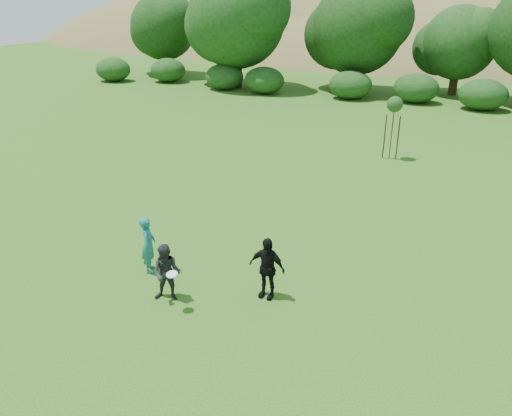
{
  "coord_description": "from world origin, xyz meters",
  "views": [
    {
      "loc": [
        5.85,
        -9.36,
        7.0
      ],
      "look_at": [
        0.0,
        3.0,
        1.1
      ],
      "focal_mm": 35.0,
      "sensor_mm": 36.0,
      "label": 1
    }
  ],
  "objects_px": {
    "player_teal": "(148,245)",
    "sapling": "(395,106)",
    "player_grey": "(167,273)",
    "player_black": "(267,268)"
  },
  "relations": [
    {
      "from": "player_teal",
      "to": "player_black",
      "type": "bearing_deg",
      "value": -115.49
    },
    {
      "from": "player_teal",
      "to": "sapling",
      "type": "bearing_deg",
      "value": -45.56
    },
    {
      "from": "player_grey",
      "to": "sapling",
      "type": "bearing_deg",
      "value": 60.81
    },
    {
      "from": "player_grey",
      "to": "sapling",
      "type": "height_order",
      "value": "sapling"
    },
    {
      "from": "player_grey",
      "to": "player_black",
      "type": "distance_m",
      "value": 2.44
    },
    {
      "from": "player_grey",
      "to": "player_black",
      "type": "xyz_separation_m",
      "value": [
        2.14,
        1.16,
        0.06
      ]
    },
    {
      "from": "player_grey",
      "to": "sapling",
      "type": "relative_size",
      "value": 0.52
    },
    {
      "from": "player_grey",
      "to": "player_black",
      "type": "height_order",
      "value": "player_black"
    },
    {
      "from": "player_grey",
      "to": "player_black",
      "type": "relative_size",
      "value": 0.92
    },
    {
      "from": "player_black",
      "to": "player_grey",
      "type": "bearing_deg",
      "value": -149.86
    }
  ]
}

